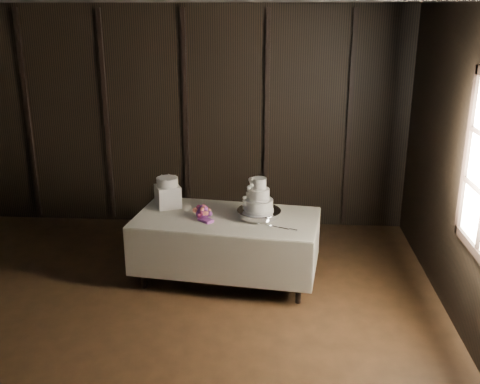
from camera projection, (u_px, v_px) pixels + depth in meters
name	position (u px, v px, depth m)	size (l,w,h in m)	color
room	(115.00, 205.00, 4.32)	(6.08, 7.08, 3.08)	black
display_table	(227.00, 245.00, 6.26)	(2.11, 1.29, 0.76)	beige
cake_stand	(259.00, 214.00, 6.11)	(0.48, 0.48, 0.09)	silver
wedding_cake	(257.00, 198.00, 6.04)	(0.34, 0.31, 0.37)	white
bouquet	(202.00, 212.00, 6.12)	(0.27, 0.37, 0.18)	#E5596B
box_pedestal	(168.00, 196.00, 6.43)	(0.26, 0.26, 0.25)	white
small_cake	(167.00, 182.00, 6.38)	(0.24, 0.24, 0.10)	white
cake_knife	(277.00, 227.00, 5.86)	(0.37, 0.02, 0.01)	silver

